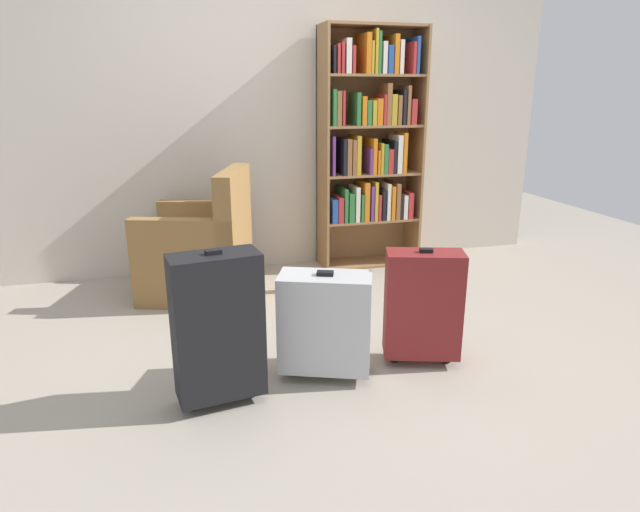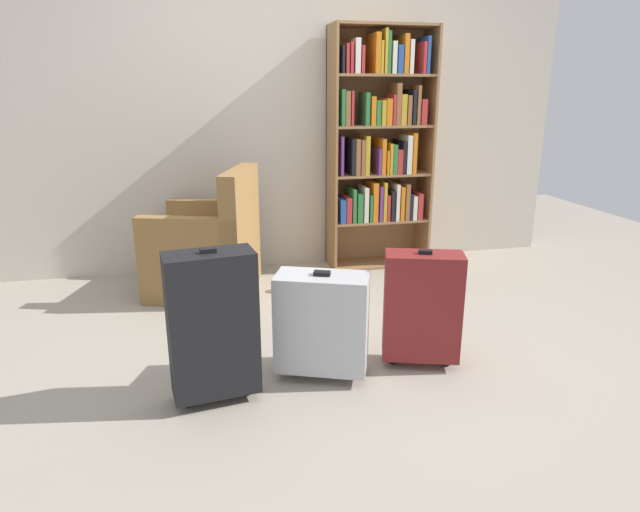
{
  "view_description": "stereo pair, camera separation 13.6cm",
  "coord_description": "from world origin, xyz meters",
  "views": [
    {
      "loc": [
        -0.83,
        -2.65,
        1.43
      ],
      "look_at": [
        -0.07,
        0.11,
        0.55
      ],
      "focal_mm": 30.67,
      "sensor_mm": 36.0,
      "label": 1
    },
    {
      "loc": [
        -0.69,
        -2.69,
        1.43
      ],
      "look_at": [
        -0.07,
        0.11,
        0.55
      ],
      "focal_mm": 30.67,
      "sensor_mm": 36.0,
      "label": 2
    }
  ],
  "objects": [
    {
      "name": "suitcase_silver",
      "position": [
        -0.13,
        -0.21,
        0.3
      ],
      "size": [
        0.51,
        0.38,
        0.57
      ],
      "color": "#B7BABF",
      "rests_on": "ground"
    },
    {
      "name": "back_wall",
      "position": [
        0.0,
        1.78,
        1.3
      ],
      "size": [
        4.67,
        0.1,
        2.6
      ],
      "primitive_type": "cube",
      "color": "beige",
      "rests_on": "ground"
    },
    {
      "name": "ground_plane",
      "position": [
        0.0,
        0.0,
        0.0
      ],
      "size": [
        8.17,
        8.17,
        0.0
      ],
      "primitive_type": "plane",
      "color": "#9E9384"
    },
    {
      "name": "suitcase_dark_red",
      "position": [
        0.41,
        -0.2,
        0.34
      ],
      "size": [
        0.44,
        0.3,
        0.64
      ],
      "color": "maroon",
      "rests_on": "ground"
    },
    {
      "name": "armchair",
      "position": [
        -0.66,
        1.2,
        0.32
      ],
      "size": [
        0.88,
        0.88,
        0.9
      ],
      "color": "olive",
      "rests_on": "ground"
    },
    {
      "name": "bookshelf",
      "position": [
        0.74,
        1.55,
        1.0
      ],
      "size": [
        0.82,
        0.33,
        1.9
      ],
      "color": "olive",
      "rests_on": "ground"
    },
    {
      "name": "suitcase_black",
      "position": [
        -0.67,
        -0.33,
        0.39
      ],
      "size": [
        0.42,
        0.25,
        0.76
      ],
      "color": "black",
      "rests_on": "ground"
    },
    {
      "name": "mug",
      "position": [
        -0.11,
        1.05,
        0.05
      ],
      "size": [
        0.12,
        0.08,
        0.1
      ],
      "color": "#1E7F4C",
      "rests_on": "ground"
    }
  ]
}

